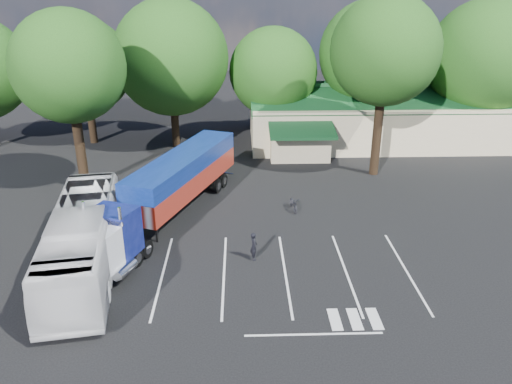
{
  "coord_description": "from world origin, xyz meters",
  "views": [
    {
      "loc": [
        0.94,
        -28.37,
        13.98
      ],
      "look_at": [
        1.87,
        0.23,
        2.0
      ],
      "focal_mm": 35.0,
      "sensor_mm": 36.0,
      "label": 1
    }
  ],
  "objects_px": {
    "semi_truck": "(166,190)",
    "bicycle": "(293,203)",
    "silver_sedan": "(324,144)",
    "tour_bus": "(83,239)",
    "woman": "(254,246)"
  },
  "relations": [
    {
      "from": "semi_truck",
      "to": "bicycle",
      "type": "distance_m",
      "value": 8.49
    },
    {
      "from": "tour_bus",
      "to": "silver_sedan",
      "type": "height_order",
      "value": "tour_bus"
    },
    {
      "from": "semi_truck",
      "to": "woman",
      "type": "height_order",
      "value": "semi_truck"
    },
    {
      "from": "tour_bus",
      "to": "silver_sedan",
      "type": "xyz_separation_m",
      "value": [
        15.69,
        19.25,
        -0.98
      ]
    },
    {
      "from": "semi_truck",
      "to": "tour_bus",
      "type": "bearing_deg",
      "value": -102.4
    },
    {
      "from": "semi_truck",
      "to": "tour_bus",
      "type": "height_order",
      "value": "semi_truck"
    },
    {
      "from": "bicycle",
      "to": "tour_bus",
      "type": "bearing_deg",
      "value": -156.49
    },
    {
      "from": "silver_sedan",
      "to": "bicycle",
      "type": "bearing_deg",
      "value": 151.03
    },
    {
      "from": "woman",
      "to": "semi_truck",
      "type": "bearing_deg",
      "value": 39.36
    },
    {
      "from": "semi_truck",
      "to": "tour_bus",
      "type": "relative_size",
      "value": 1.46
    },
    {
      "from": "tour_bus",
      "to": "silver_sedan",
      "type": "relative_size",
      "value": 2.71
    },
    {
      "from": "bicycle",
      "to": "semi_truck",
      "type": "bearing_deg",
      "value": -175.89
    },
    {
      "from": "semi_truck",
      "to": "silver_sedan",
      "type": "distance_m",
      "value": 18.46
    },
    {
      "from": "bicycle",
      "to": "tour_bus",
      "type": "distance_m",
      "value": 13.75
    },
    {
      "from": "woman",
      "to": "tour_bus",
      "type": "height_order",
      "value": "tour_bus"
    }
  ]
}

